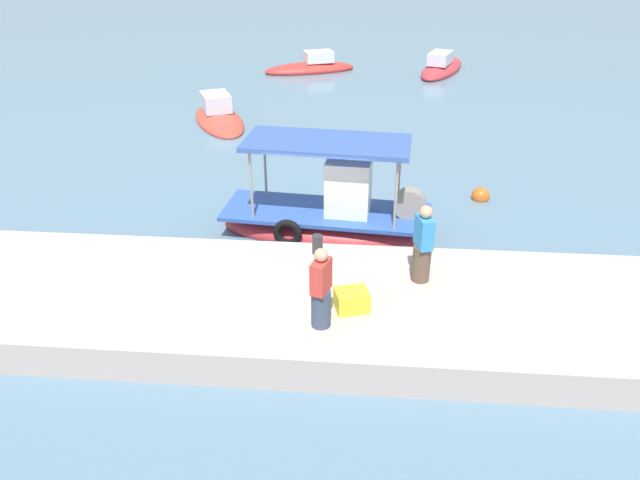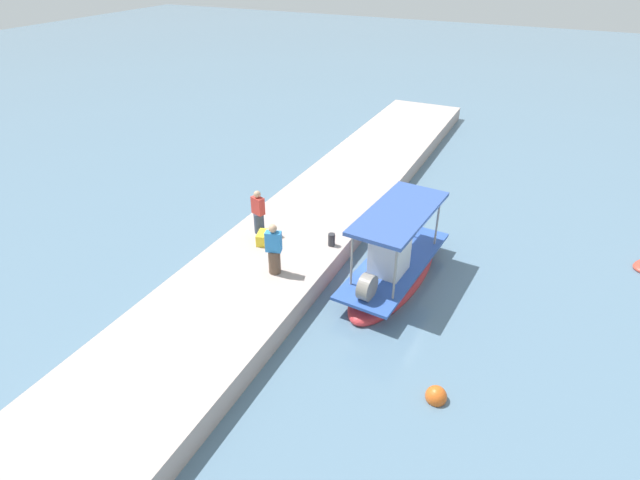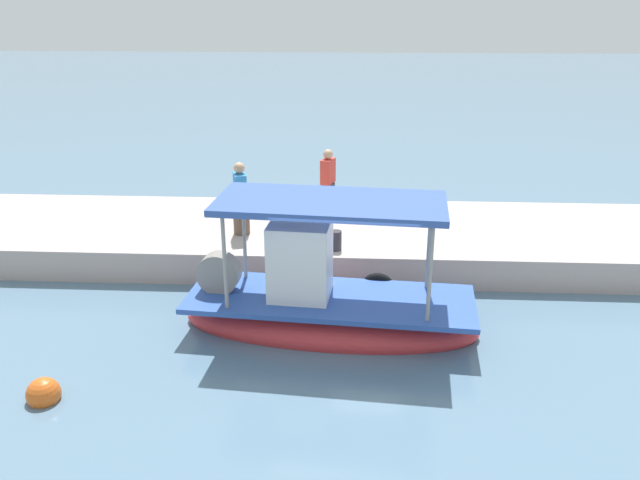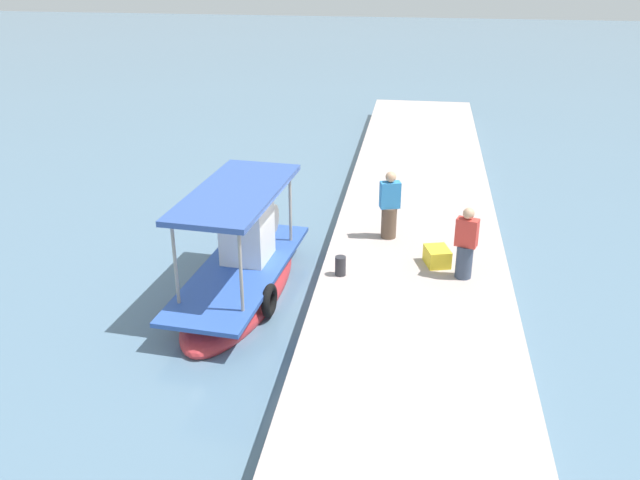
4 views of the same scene
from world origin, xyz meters
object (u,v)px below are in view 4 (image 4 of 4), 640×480
(main_fishing_boat, at_px, (242,274))
(cargo_crate, at_px, (437,256))
(fisherman_by_crate, at_px, (466,246))
(fisherman_near_bollard, at_px, (389,208))
(marker_buoy, at_px, (195,214))
(mooring_bollard, at_px, (340,266))

(main_fishing_boat, bearing_deg, cargo_crate, -80.81)
(fisherman_by_crate, bearing_deg, cargo_crate, 45.74)
(main_fishing_boat, distance_m, cargo_crate, 4.46)
(fisherman_near_bollard, bearing_deg, main_fishing_boat, 123.16)
(fisherman_near_bollard, height_order, marker_buoy, fisherman_near_bollard)
(fisherman_near_bollard, height_order, cargo_crate, fisherman_near_bollard)
(cargo_crate, bearing_deg, mooring_bollard, 111.88)
(main_fishing_boat, bearing_deg, marker_buoy, 30.81)
(main_fishing_boat, distance_m, fisherman_near_bollard, 3.95)
(main_fishing_boat, xyz_separation_m, fisherman_by_crate, (0.16, -4.94, 0.96))
(fisherman_near_bollard, distance_m, mooring_bollard, 2.48)
(mooring_bollard, bearing_deg, marker_buoy, 47.48)
(mooring_bollard, height_order, cargo_crate, mooring_bollard)
(mooring_bollard, xyz_separation_m, cargo_crate, (0.85, -2.11, -0.02))
(main_fishing_boat, bearing_deg, mooring_bollard, -93.48)
(marker_buoy, bearing_deg, fisherman_by_crate, -118.84)
(main_fishing_boat, xyz_separation_m, marker_buoy, (4.29, 2.56, -0.38))
(fisherman_near_bollard, height_order, fisherman_by_crate, fisherman_near_bollard)
(main_fishing_boat, relative_size, fisherman_near_bollard, 3.36)
(mooring_bollard, distance_m, cargo_crate, 2.27)
(main_fishing_boat, height_order, mooring_bollard, main_fishing_boat)
(fisherman_near_bollard, relative_size, fisherman_by_crate, 1.05)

